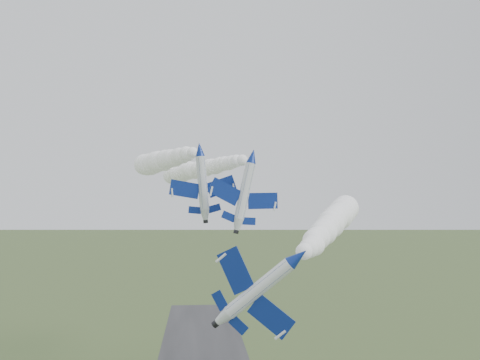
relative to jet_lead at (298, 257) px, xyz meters
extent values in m
cylinder|color=silver|center=(0.00, 0.10, -0.03)|extent=(4.34, 8.09, 1.98)
cone|color=navy|center=(-1.55, -4.61, -0.03)|extent=(2.52, 2.58, 1.98)
cone|color=silver|center=(1.49, 4.64, -0.03)|extent=(2.41, 2.22, 1.98)
cylinder|color=black|center=(1.78, 5.53, -0.03)|extent=(1.13, 0.85, 1.00)
ellipsoid|color=black|center=(-0.25, -1.95, 0.31)|extent=(2.10, 2.98, 1.32)
cube|color=navy|center=(-1.56, 1.41, 2.06)|extent=(3.39, 3.02, 3.42)
cube|color=navy|center=(1.82, 0.29, -2.29)|extent=(3.39, 3.02, 3.42)
cube|color=navy|center=(0.32, 4.14, 1.13)|extent=(1.52, 1.37, 1.51)
cube|color=navy|center=(2.13, 3.55, -1.19)|extent=(1.52, 1.37, 1.51)
cube|color=navy|center=(2.05, 3.34, 0.74)|extent=(2.05, 1.94, 1.39)
cylinder|color=silver|center=(-9.37, 28.84, 13.50)|extent=(3.31, 8.09, 1.54)
cone|color=navy|center=(-8.23, 23.96, 13.50)|extent=(1.97, 2.38, 1.54)
cone|color=silver|center=(-10.47, 33.54, 13.50)|extent=(1.89, 2.01, 1.54)
cylinder|color=black|center=(-10.68, 34.46, 13.50)|extent=(0.89, 0.73, 0.78)
ellipsoid|color=black|center=(-8.95, 26.84, 14.03)|extent=(1.62, 2.89, 1.03)
cube|color=navy|center=(-12.28, 28.94, 13.10)|extent=(4.75, 3.20, 0.52)
cube|color=navy|center=(-6.78, 30.22, 13.61)|extent=(4.75, 3.20, 0.52)
cube|color=navy|center=(-11.74, 32.37, 13.36)|extent=(2.08, 1.44, 0.26)
cube|color=navy|center=(-8.81, 33.05, 13.63)|extent=(2.08, 1.44, 0.26)
cube|color=navy|center=(-10.33, 32.46, 14.72)|extent=(0.63, 1.54, 2.08)
cylinder|color=silver|center=(-1.58, 27.32, 12.38)|extent=(3.45, 8.56, 1.79)
cone|color=navy|center=(-0.50, 22.15, 12.38)|extent=(2.20, 2.51, 1.79)
cone|color=silver|center=(-2.61, 32.30, 12.38)|extent=(2.12, 2.12, 1.79)
cylinder|color=black|center=(-2.81, 33.28, 12.38)|extent=(1.01, 0.77, 0.91)
ellipsoid|color=black|center=(-1.02, 25.24, 12.92)|extent=(1.75, 3.05, 1.19)
cube|color=navy|center=(-4.63, 27.51, 12.89)|extent=(4.90, 3.26, 1.15)
cube|color=navy|center=(1.09, 28.69, 11.57)|extent=(4.90, 3.26, 1.15)
cube|color=navy|center=(-3.95, 31.11, 12.73)|extent=(2.15, 1.47, 0.54)
cube|color=navy|center=(-0.90, 31.74, 12.03)|extent=(2.15, 1.47, 0.54)
cube|color=navy|center=(-2.10, 31.25, 13.64)|extent=(0.91, 1.68, 2.17)
camera|label=1|loc=(-9.83, -51.11, 4.62)|focal=40.00mm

